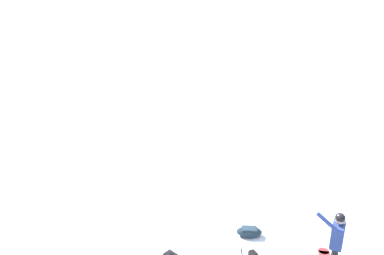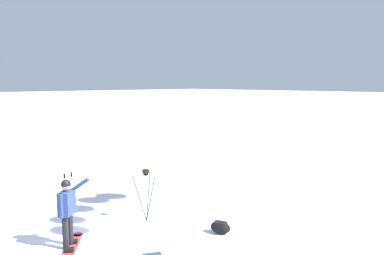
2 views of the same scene
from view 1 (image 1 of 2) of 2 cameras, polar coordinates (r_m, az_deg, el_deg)
name	(u,v)px [view 1 (image 1 of 2)]	position (r m, az deg, el deg)	size (l,w,h in m)	color
snowboarder	(337,238)	(9.64, 19.90, -14.63)	(0.71, 0.53, 1.63)	black
gear_bag_small	(249,232)	(10.87, 8.15, -14.46)	(0.76, 0.66, 0.24)	#192833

